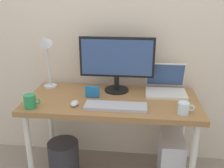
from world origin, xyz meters
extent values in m
cube|color=beige|center=(0.00, 0.36, 1.30)|extent=(4.40, 0.04, 2.60)
cube|color=olive|center=(0.00, 0.00, 0.70)|extent=(1.32, 0.61, 0.04)
cylinder|color=silver|center=(-0.60, -0.24, 0.34)|extent=(0.04, 0.04, 0.68)
cylinder|color=silver|center=(0.60, -0.24, 0.34)|extent=(0.04, 0.04, 0.68)
cylinder|color=silver|center=(-0.60, 0.24, 0.34)|extent=(0.04, 0.04, 0.68)
cylinder|color=silver|center=(0.60, 0.24, 0.34)|extent=(0.04, 0.04, 0.68)
cylinder|color=black|center=(0.02, 0.17, 0.73)|extent=(0.20, 0.20, 0.01)
cylinder|color=black|center=(0.02, 0.17, 0.79)|extent=(0.04, 0.04, 0.11)
cube|color=black|center=(0.02, 0.17, 1.00)|extent=(0.60, 0.03, 0.32)
cube|color=#334C7F|center=(0.02, 0.16, 1.00)|extent=(0.56, 0.01, 0.29)
cube|color=silver|center=(0.42, 0.13, 0.73)|extent=(0.32, 0.22, 0.02)
cube|color=silver|center=(0.42, 0.27, 0.84)|extent=(0.32, 0.06, 0.21)
cube|color=#334C7F|center=(0.42, 0.26, 0.84)|extent=(0.30, 0.04, 0.18)
cylinder|color=silver|center=(-0.56, 0.20, 0.73)|extent=(0.11, 0.11, 0.01)
cylinder|color=silver|center=(-0.56, 0.20, 0.91)|extent=(0.02, 0.02, 0.36)
cone|color=silver|center=(-0.56, 0.16, 1.13)|extent=(0.11, 0.14, 0.13)
cube|color=#B2B2B7|center=(0.04, -0.16, 0.73)|extent=(0.44, 0.14, 0.02)
ellipsoid|color=silver|center=(-0.26, -0.15, 0.74)|extent=(0.06, 0.09, 0.03)
cylinder|color=#268C4C|center=(-0.56, -0.22, 0.77)|extent=(0.08, 0.08, 0.10)
torus|color=#268C4C|center=(-0.50, -0.22, 0.77)|extent=(0.05, 0.01, 0.05)
cylinder|color=silver|center=(0.50, -0.20, 0.76)|extent=(0.08, 0.08, 0.08)
torus|color=silver|center=(0.55, -0.20, 0.76)|extent=(0.05, 0.01, 0.05)
cube|color=#1E72BF|center=(-0.15, 0.01, 0.77)|extent=(0.11, 0.02, 0.09)
cube|color=silver|center=(0.48, 0.00, 0.21)|extent=(0.18, 0.36, 0.42)
cylinder|color=#333338|center=(-0.42, -0.01, 0.15)|extent=(0.26, 0.26, 0.30)
camera|label=1|loc=(0.20, -1.79, 1.49)|focal=40.77mm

